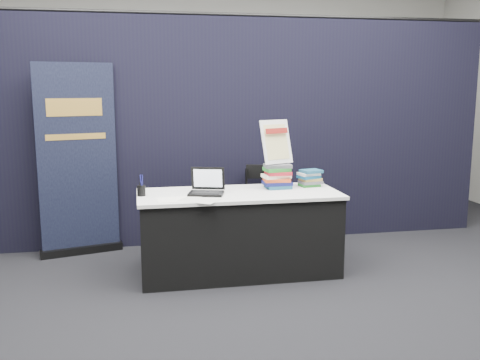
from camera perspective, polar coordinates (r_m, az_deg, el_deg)
name	(u,v)px	position (r m, az deg, el deg)	size (l,w,h in m)	color
floor	(251,295)	(4.49, 1.23, -12.13)	(8.00, 8.00, 0.00)	black
wall_back	(195,82)	(8.11, -4.81, 10.38)	(8.00, 0.02, 3.50)	#AEADA5
drape_partition	(220,132)	(5.75, -2.11, 5.10)	(6.00, 0.08, 2.40)	black
display_table	(239,233)	(4.87, -0.12, -5.64)	(1.80, 0.75, 0.75)	black
laptop	(205,188)	(4.72, -3.71, -0.83)	(0.34, 0.31, 0.23)	black
mouse	(208,192)	(4.73, -3.46, -1.29)	(0.06, 0.10, 0.03)	black
brochure_left	(176,199)	(4.52, -6.89, -2.07)	(0.31, 0.22, 0.00)	white
brochure_mid	(199,200)	(4.47, -4.36, -2.15)	(0.31, 0.22, 0.00)	silver
brochure_right	(180,200)	(4.49, -6.39, -2.14)	(0.26, 0.18, 0.00)	white
pen_cup	(141,191)	(4.70, -10.48, -1.12)	(0.07, 0.07, 0.09)	black
book_stack_tall	(277,176)	(4.98, 3.94, 0.41)	(0.24, 0.19, 0.23)	navy
book_stack_short	(310,178)	(5.11, 7.45, 0.22)	(0.21, 0.18, 0.16)	#1F7424
info_sign	(276,142)	(4.96, 3.90, 4.04)	(0.33, 0.22, 0.42)	black
pullup_banner	(78,171)	(5.57, -16.89, 0.89)	(0.81, 0.30, 1.92)	black
stacking_chair	(267,203)	(5.61, 2.85, -2.45)	(0.46, 0.47, 0.87)	black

